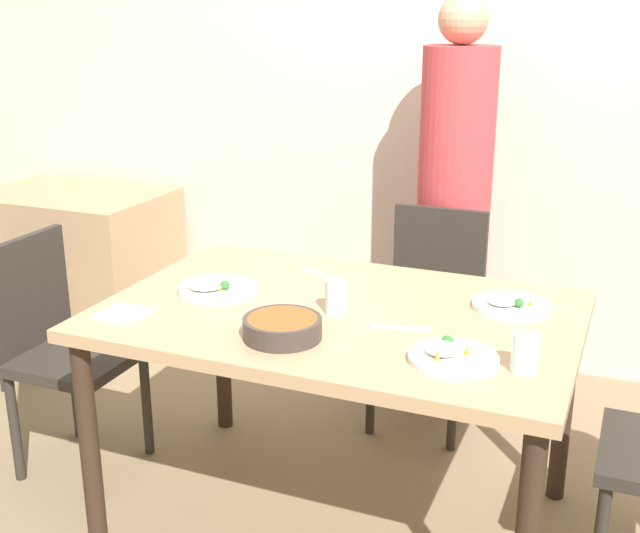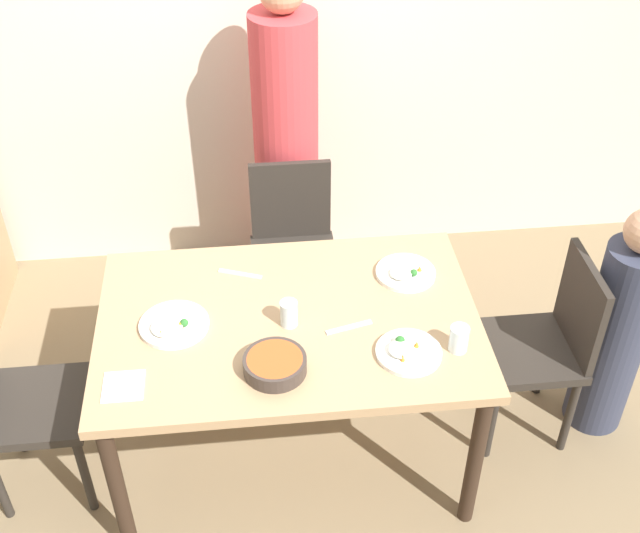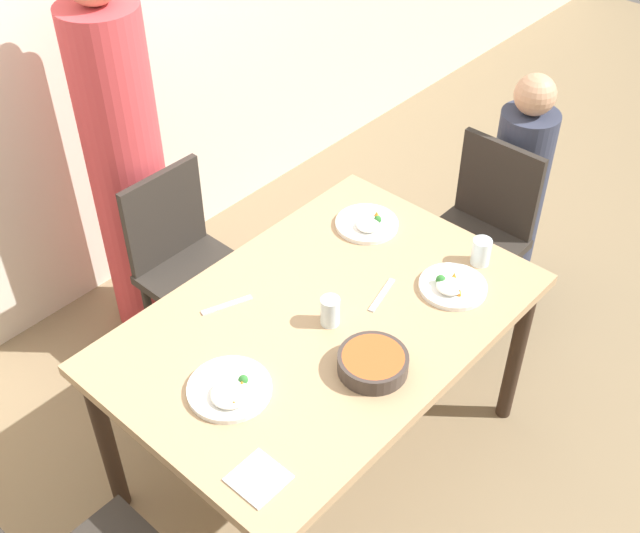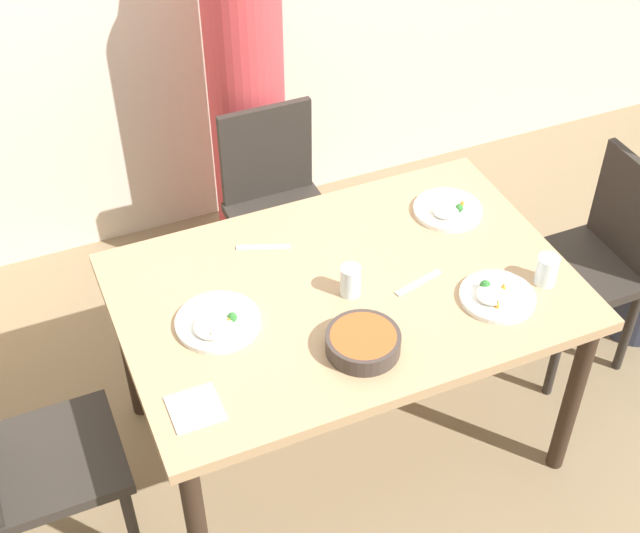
# 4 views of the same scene
# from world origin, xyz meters

# --- Properties ---
(ground_plane) EXTENTS (10.00, 10.00, 0.00)m
(ground_plane) POSITION_xyz_m (0.00, 0.00, 0.00)
(ground_plane) COLOR #847051
(wall_back) EXTENTS (10.00, 0.06, 2.70)m
(wall_back) POSITION_xyz_m (0.00, 1.50, 1.35)
(wall_back) COLOR beige
(wall_back) RESTS_ON ground_plane
(dining_table) EXTENTS (1.43, 0.95, 0.75)m
(dining_table) POSITION_xyz_m (0.00, 0.00, 0.67)
(dining_table) COLOR tan
(dining_table) RESTS_ON ground_plane
(chair_adult_spot) EXTENTS (0.40, 0.40, 0.86)m
(chair_adult_spot) POSITION_xyz_m (0.08, 0.81, 0.48)
(chair_adult_spot) COLOR #2D2823
(chair_adult_spot) RESTS_ON ground_plane
(chair_child_spot) EXTENTS (0.40, 0.40, 0.86)m
(chair_child_spot) POSITION_xyz_m (1.05, 0.04, 0.48)
(chair_child_spot) COLOR #2D2823
(chair_child_spot) RESTS_ON ground_plane
(chair_empty_left) EXTENTS (0.40, 0.40, 0.86)m
(chair_empty_left) POSITION_xyz_m (-1.05, -0.05, 0.48)
(chair_empty_left) COLOR #2D2823
(chair_empty_left) RESTS_ON ground_plane
(person_adult) EXTENTS (0.31, 0.31, 1.68)m
(person_adult) POSITION_xyz_m (0.08, 1.14, 0.79)
(person_adult) COLOR #C63D42
(person_adult) RESTS_ON ground_plane
(person_child) EXTENTS (0.25, 0.25, 1.10)m
(person_child) POSITION_xyz_m (1.35, 0.04, 0.51)
(person_child) COLOR #33384C
(person_child) RESTS_ON ground_plane
(bowl_curry) EXTENTS (0.22, 0.22, 0.06)m
(bowl_curry) POSITION_xyz_m (-0.07, -0.27, 0.78)
(bowl_curry) COLOR #3D332D
(bowl_curry) RESTS_ON dining_table
(plate_rice_adult) EXTENTS (0.26, 0.26, 0.05)m
(plate_rice_adult) POSITION_xyz_m (-0.43, -0.01, 0.76)
(plate_rice_adult) COLOR white
(plate_rice_adult) RESTS_ON dining_table
(plate_rice_child) EXTENTS (0.24, 0.24, 0.05)m
(plate_rice_child) POSITION_xyz_m (0.40, -0.24, 0.76)
(plate_rice_child) COLOR white
(plate_rice_child) RESTS_ON dining_table
(plate_noodles) EXTENTS (0.24, 0.24, 0.05)m
(plate_noodles) POSITION_xyz_m (0.48, 0.20, 0.76)
(plate_noodles) COLOR white
(plate_noodles) RESTS_ON dining_table
(glass_water_tall) EXTENTS (0.06, 0.06, 0.10)m
(glass_water_tall) POSITION_xyz_m (-0.00, -0.03, 0.80)
(glass_water_tall) COLOR silver
(glass_water_tall) RESTS_ON dining_table
(glass_water_short) EXTENTS (0.07, 0.07, 0.10)m
(glass_water_short) POSITION_xyz_m (0.59, -0.23, 0.80)
(glass_water_short) COLOR silver
(glass_water_short) RESTS_ON dining_table
(napkin_folded) EXTENTS (0.14, 0.14, 0.01)m
(napkin_folded) POSITION_xyz_m (-0.58, -0.29, 0.75)
(napkin_folded) COLOR white
(napkin_folded) RESTS_ON dining_table
(fork_steel) EXTENTS (0.18, 0.08, 0.01)m
(fork_steel) POSITION_xyz_m (-0.17, 0.28, 0.75)
(fork_steel) COLOR silver
(fork_steel) RESTS_ON dining_table
(spoon_steel) EXTENTS (0.18, 0.06, 0.01)m
(spoon_steel) POSITION_xyz_m (0.22, -0.08, 0.75)
(spoon_steel) COLOR silver
(spoon_steel) RESTS_ON dining_table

